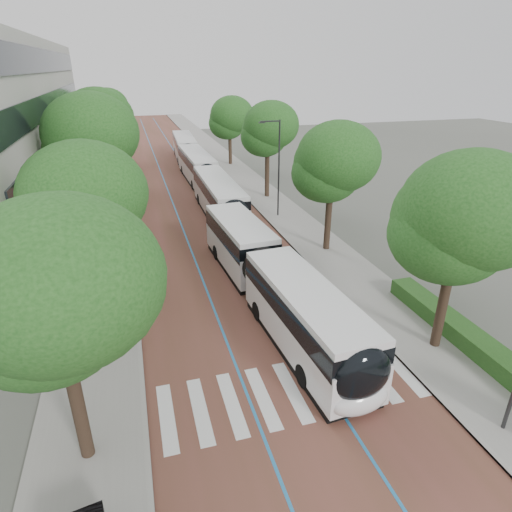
{
  "coord_description": "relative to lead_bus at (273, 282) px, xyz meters",
  "views": [
    {
      "loc": [
        -5.0,
        -11.6,
        12.05
      ],
      "look_at": [
        1.07,
        9.17,
        2.4
      ],
      "focal_mm": 30.0,
      "sensor_mm": 36.0,
      "label": 1
    }
  ],
  "objects": [
    {
      "name": "hedge",
      "position": [
        7.61,
        -7.38,
        -1.11
      ],
      "size": [
        1.2,
        14.0,
        0.8
      ],
      "primitive_type": "cube",
      "color": "#1B4819",
      "rests_on": "sidewalk_right"
    },
    {
      "name": "trees_left",
      "position": [
        -8.99,
        16.99,
        5.06
      ],
      "size": [
        5.93,
        60.66,
        10.11
      ],
      "color": "black",
      "rests_on": "ground"
    },
    {
      "name": "bus_queued_1",
      "position": [
        0.63,
        28.69,
        -0.0
      ],
      "size": [
        2.75,
        12.44,
        3.2
      ],
      "rotation": [
        0.0,
        0.0,
        0.02
      ],
      "color": "silver",
      "rests_on": "ground"
    },
    {
      "name": "trees_right",
      "position": [
        6.21,
        13.6,
        4.41
      ],
      "size": [
        5.81,
        47.66,
        8.61
      ],
      "color": "black",
      "rests_on": "ground"
    },
    {
      "name": "lane_line_right",
      "position": [
        0.11,
        32.62,
        -1.6
      ],
      "size": [
        0.12,
        126.0,
        0.01
      ],
      "primitive_type": "cube",
      "color": "#2271AD",
      "rests_on": "road"
    },
    {
      "name": "road",
      "position": [
        -1.49,
        32.62,
        -1.62
      ],
      "size": [
        11.0,
        140.0,
        0.02
      ],
      "primitive_type": "cube",
      "color": "brown",
      "rests_on": "ground"
    },
    {
      "name": "lamp_post_left",
      "position": [
        -7.59,
        0.62,
        2.49
      ],
      "size": [
        0.14,
        0.14,
        8.0
      ],
      "primitive_type": "cylinder",
      "color": "#2C2C2F",
      "rests_on": "sidewalk_left"
    },
    {
      "name": "streetlight_far",
      "position": [
        5.13,
        14.62,
        3.19
      ],
      "size": [
        1.82,
        0.2,
        8.0
      ],
      "color": "#2C2C2F",
      "rests_on": "sidewalk_right"
    },
    {
      "name": "lead_bus",
      "position": [
        0.0,
        0.0,
        0.0
      ],
      "size": [
        3.71,
        18.52,
        3.2
      ],
      "rotation": [
        0.0,
        0.0,
        0.07
      ],
      "color": "black",
      "rests_on": "ground"
    },
    {
      "name": "zebra_crossing",
      "position": [
        -1.29,
        -6.38,
        -1.6
      ],
      "size": [
        10.55,
        3.6,
        0.01
      ],
      "color": "silver",
      "rests_on": "ground"
    },
    {
      "name": "kerb_left",
      "position": [
        -7.09,
        32.62,
        -1.57
      ],
      "size": [
        0.2,
        140.0,
        0.14
      ],
      "primitive_type": "cube",
      "color": "gray",
      "rests_on": "ground"
    },
    {
      "name": "lane_line_left",
      "position": [
        -3.09,
        32.62,
        -1.6
      ],
      "size": [
        0.12,
        126.0,
        0.01
      ],
      "primitive_type": "cube",
      "color": "#2271AD",
      "rests_on": "road"
    },
    {
      "name": "kerb_right",
      "position": [
        4.11,
        32.62,
        -1.57
      ],
      "size": [
        0.2,
        140.0,
        0.14
      ],
      "primitive_type": "cube",
      "color": "gray",
      "rests_on": "ground"
    },
    {
      "name": "bus_queued_2",
      "position": [
        0.89,
        41.35,
        -0.0
      ],
      "size": [
        3.12,
        12.5,
        3.2
      ],
      "rotation": [
        0.0,
        0.0,
        -0.05
      ],
      "color": "silver",
      "rests_on": "ground"
    },
    {
      "name": "ground",
      "position": [
        -1.49,
        -7.38,
        -1.63
      ],
      "size": [
        160.0,
        160.0,
        0.0
      ],
      "primitive_type": "plane",
      "color": "#51544C",
      "rests_on": "ground"
    },
    {
      "name": "sidewalk_left",
      "position": [
        -8.99,
        32.62,
        -1.57
      ],
      "size": [
        4.0,
        140.0,
        0.12
      ],
      "primitive_type": "cube",
      "color": "gray",
      "rests_on": "ground"
    },
    {
      "name": "sidewalk_right",
      "position": [
        6.01,
        32.62,
        -1.57
      ],
      "size": [
        4.0,
        140.0,
        0.12
      ],
      "primitive_type": "cube",
      "color": "gray",
      "rests_on": "ground"
    },
    {
      "name": "bus_queued_0",
      "position": [
        0.45,
        15.84,
        -0.0
      ],
      "size": [
        2.58,
        12.41,
        3.2
      ],
      "rotation": [
        0.0,
        0.0,
        -0.0
      ],
      "color": "silver",
      "rests_on": "ground"
    }
  ]
}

